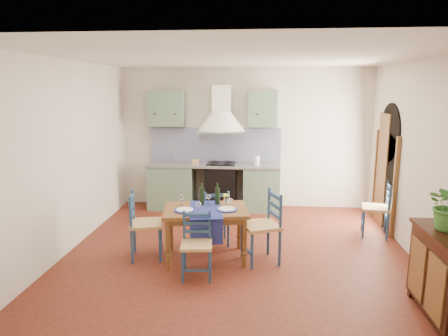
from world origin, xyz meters
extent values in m
plane|color=#42150E|center=(0.00, 0.00, 0.00)|extent=(5.00, 5.00, 0.00)
cube|color=beige|center=(0.00, 2.50, 1.40)|extent=(5.00, 0.04, 2.80)
cube|color=slate|center=(-1.45, 2.19, 0.44)|extent=(0.90, 0.60, 0.88)
cube|color=slate|center=(0.35, 2.19, 0.44)|extent=(0.70, 0.60, 0.88)
cube|color=black|center=(-0.45, 2.19, 0.44)|extent=(0.60, 0.58, 0.88)
cube|color=gray|center=(-0.60, 2.19, 0.90)|extent=(2.60, 0.64, 0.04)
cube|color=silver|center=(-1.45, 2.19, 0.90)|extent=(0.45, 0.40, 0.03)
cylinder|color=silver|center=(-1.45, 2.37, 1.05)|extent=(0.02, 0.02, 0.26)
cube|color=black|center=(-0.45, 2.19, 0.93)|extent=(0.55, 0.48, 0.02)
cube|color=black|center=(-0.60, 2.24, 0.04)|extent=(2.60, 0.50, 0.08)
cube|color=#090D50|center=(-0.60, 2.46, 1.26)|extent=(2.65, 0.05, 0.68)
cube|color=slate|center=(-1.55, 2.32, 2.00)|extent=(0.70, 0.34, 0.70)
cube|color=slate|center=(0.35, 2.32, 2.00)|extent=(0.55, 0.34, 0.70)
cone|color=white|center=(-0.45, 2.25, 1.75)|extent=(0.96, 0.96, 0.40)
cube|color=white|center=(-0.45, 2.34, 2.20)|extent=(0.36, 0.30, 0.50)
cube|color=beige|center=(2.50, 0.00, 1.40)|extent=(0.04, 5.00, 2.80)
cube|color=black|center=(2.48, 1.40, 0.82)|extent=(0.03, 1.00, 1.65)
cylinder|color=black|center=(2.48, 1.40, 1.65)|extent=(0.03, 1.00, 1.00)
cube|color=brown|center=(2.46, 0.86, 0.82)|extent=(0.06, 0.06, 1.65)
cube|color=brown|center=(2.46, 1.94, 0.82)|extent=(0.06, 0.06, 1.65)
cube|color=brown|center=(2.47, 1.62, 0.98)|extent=(0.04, 0.55, 1.96)
cube|color=beige|center=(-2.50, 0.00, 1.40)|extent=(0.04, 5.00, 2.80)
cube|color=silver|center=(0.00, 0.00, 2.80)|extent=(5.00, 5.00, 0.01)
cube|color=brown|center=(-0.44, -0.22, 0.71)|extent=(1.26, 0.94, 0.05)
cube|color=brown|center=(-0.44, -0.22, 0.64)|extent=(1.13, 0.81, 0.08)
cylinder|color=brown|center=(-0.90, -0.62, 0.34)|extent=(0.07, 0.07, 0.68)
cylinder|color=brown|center=(-0.99, 0.01, 0.34)|extent=(0.07, 0.07, 0.68)
cylinder|color=brown|center=(0.11, -0.46, 0.34)|extent=(0.07, 0.07, 0.68)
cylinder|color=brown|center=(0.02, 0.17, 0.34)|extent=(0.07, 0.07, 0.68)
cube|color=navy|center=(-0.43, -0.27, 0.74)|extent=(0.56, 0.92, 0.01)
cube|color=navy|center=(-0.38, -0.61, 0.55)|extent=(0.43, 0.08, 0.38)
cylinder|color=navy|center=(-0.71, -0.36, 0.75)|extent=(0.29, 0.29, 0.01)
cylinder|color=white|center=(-0.71, -0.36, 0.76)|extent=(0.23, 0.23, 0.01)
cylinder|color=navy|center=(-0.14, -0.27, 0.75)|extent=(0.29, 0.29, 0.01)
cylinder|color=white|center=(-0.14, -0.27, 0.76)|extent=(0.23, 0.23, 0.01)
cylinder|color=black|center=(-0.52, -0.04, 0.89)|extent=(0.07, 0.07, 0.32)
cylinder|color=black|center=(-0.30, -0.01, 0.89)|extent=(0.07, 0.07, 0.32)
cylinder|color=white|center=(-0.18, -0.04, 0.79)|extent=(0.05, 0.05, 0.10)
sphere|color=yellow|center=(-0.18, -0.04, 0.88)|extent=(0.10, 0.10, 0.10)
cylinder|color=navy|center=(-0.63, -1.00, 0.21)|extent=(0.03, 0.03, 0.43)
cylinder|color=navy|center=(-0.66, -0.67, 0.42)|extent=(0.03, 0.03, 0.83)
cylinder|color=navy|center=(-0.30, -0.96, 0.21)|extent=(0.03, 0.03, 0.43)
cylinder|color=navy|center=(-0.33, -0.63, 0.42)|extent=(0.03, 0.03, 0.83)
cube|color=tan|center=(-0.48, -0.81, 0.44)|extent=(0.43, 0.43, 0.04)
cube|color=navy|center=(-0.50, -0.65, 0.56)|extent=(0.35, 0.06, 0.04)
cube|color=navy|center=(-0.50, -0.65, 0.67)|extent=(0.35, 0.06, 0.04)
cube|color=navy|center=(-0.50, -0.65, 0.78)|extent=(0.35, 0.06, 0.04)
cube|color=navy|center=(-0.46, -0.98, 0.17)|extent=(0.33, 0.06, 0.02)
cylinder|color=navy|center=(-0.24, 0.57, 0.22)|extent=(0.04, 0.04, 0.45)
cylinder|color=navy|center=(-0.16, 0.23, 0.44)|extent=(0.04, 0.04, 0.88)
cylinder|color=navy|center=(-0.58, 0.49, 0.22)|extent=(0.04, 0.04, 0.45)
cylinder|color=navy|center=(-0.50, 0.15, 0.44)|extent=(0.04, 0.04, 0.88)
cube|color=tan|center=(-0.37, 0.36, 0.46)|extent=(0.49, 0.49, 0.04)
cube|color=navy|center=(-0.33, 0.19, 0.58)|extent=(0.37, 0.11, 0.04)
cube|color=navy|center=(-0.33, 0.19, 0.70)|extent=(0.37, 0.11, 0.04)
cube|color=navy|center=(-0.33, 0.19, 0.82)|extent=(0.37, 0.11, 0.04)
cube|color=navy|center=(-0.41, 0.53, 0.18)|extent=(0.35, 0.11, 0.02)
cylinder|color=navy|center=(-1.06, -0.41, 0.24)|extent=(0.04, 0.04, 0.49)
cylinder|color=navy|center=(-1.43, -0.49, 0.48)|extent=(0.04, 0.04, 0.96)
cylinder|color=navy|center=(-1.14, -0.03, 0.24)|extent=(0.04, 0.04, 0.49)
cylinder|color=navy|center=(-1.51, -0.12, 0.48)|extent=(0.04, 0.04, 0.96)
cube|color=tan|center=(-1.29, -0.26, 0.50)|extent=(0.53, 0.53, 0.04)
cube|color=navy|center=(-1.47, -0.30, 0.64)|extent=(0.11, 0.40, 0.05)
cube|color=navy|center=(-1.47, -0.30, 0.76)|extent=(0.11, 0.40, 0.05)
cube|color=navy|center=(-1.47, -0.30, 0.89)|extent=(0.11, 0.40, 0.05)
cube|color=navy|center=(-1.10, -0.22, 0.19)|extent=(0.11, 0.38, 0.03)
cylinder|color=navy|center=(0.07, -0.16, 0.26)|extent=(0.04, 0.04, 0.51)
cylinder|color=navy|center=(0.44, -0.01, 0.50)|extent=(0.04, 0.04, 1.00)
cylinder|color=navy|center=(0.22, -0.53, 0.26)|extent=(0.04, 0.04, 0.51)
cylinder|color=navy|center=(0.59, -0.38, 0.50)|extent=(0.04, 0.04, 1.00)
cube|color=tan|center=(0.33, -0.27, 0.53)|extent=(0.61, 0.61, 0.04)
cube|color=navy|center=(0.52, -0.20, 0.67)|extent=(0.18, 0.40, 0.05)
cube|color=navy|center=(0.52, -0.20, 0.80)|extent=(0.18, 0.40, 0.05)
cube|color=navy|center=(0.52, -0.20, 0.93)|extent=(0.18, 0.40, 0.05)
cube|color=navy|center=(0.14, -0.35, 0.20)|extent=(0.18, 0.38, 0.03)
cylinder|color=navy|center=(2.06, 1.12, 0.23)|extent=(0.04, 0.04, 0.46)
cylinder|color=navy|center=(2.41, 1.05, 0.45)|extent=(0.04, 0.04, 0.90)
cylinder|color=navy|center=(1.99, 0.77, 0.23)|extent=(0.04, 0.04, 0.46)
cylinder|color=navy|center=(2.34, 0.70, 0.45)|extent=(0.04, 0.04, 0.90)
cube|color=tan|center=(2.20, 0.91, 0.48)|extent=(0.50, 0.50, 0.04)
cube|color=navy|center=(2.38, 0.88, 0.60)|extent=(0.10, 0.38, 0.05)
cube|color=navy|center=(2.38, 0.88, 0.72)|extent=(0.10, 0.38, 0.05)
cube|color=navy|center=(2.38, 0.88, 0.84)|extent=(0.10, 0.38, 0.05)
cube|color=navy|center=(2.02, 0.95, 0.18)|extent=(0.10, 0.36, 0.03)
cube|color=brown|center=(2.04, -1.75, 0.45)|extent=(0.02, 0.38, 0.63)
cube|color=brown|center=(2.04, -1.29, 0.45)|extent=(0.02, 0.38, 0.63)
cube|color=black|center=(2.09, -1.08, 0.04)|extent=(0.08, 0.08, 0.08)
cube|color=black|center=(2.44, -1.08, 0.04)|extent=(0.08, 0.08, 0.08)
camera|label=1|loc=(0.28, -5.53, 2.38)|focal=32.00mm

